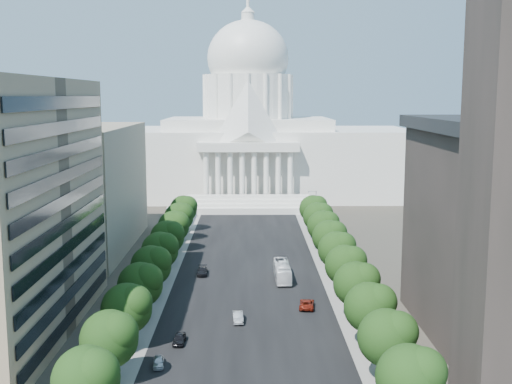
{
  "coord_description": "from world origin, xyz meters",
  "views": [
    {
      "loc": [
        0.08,
        -55.39,
        37.33
      ],
      "look_at": [
        1.76,
        85.64,
        16.09
      ],
      "focal_mm": 45.0,
      "sensor_mm": 36.0,
      "label": 1
    }
  ],
  "objects_px": {
    "car_dark_a": "(179,339)",
    "city_bus": "(282,271)",
    "car_red": "(307,304)",
    "car_dark_b": "(202,271)",
    "car_silver": "(238,317)",
    "car_parked": "(158,362)"
  },
  "relations": [
    {
      "from": "car_parked",
      "to": "city_bus",
      "type": "bearing_deg",
      "value": 59.3
    },
    {
      "from": "car_dark_b",
      "to": "city_bus",
      "type": "bearing_deg",
      "value": -14.36
    },
    {
      "from": "car_parked",
      "to": "city_bus",
      "type": "xyz_separation_m",
      "value": [
        19.5,
        42.47,
        1.09
      ]
    },
    {
      "from": "car_silver",
      "to": "car_red",
      "type": "xyz_separation_m",
      "value": [
        12.1,
        6.82,
        -0.02
      ]
    },
    {
      "from": "car_dark_a",
      "to": "car_silver",
      "type": "xyz_separation_m",
      "value": [
        8.74,
        9.42,
        0.04
      ]
    },
    {
      "from": "car_silver",
      "to": "car_dark_a",
      "type": "bearing_deg",
      "value": -136.8
    },
    {
      "from": "car_dark_a",
      "to": "car_silver",
      "type": "distance_m",
      "value": 12.85
    },
    {
      "from": "car_dark_a",
      "to": "city_bus",
      "type": "xyz_separation_m",
      "value": [
        17.45,
        34.17,
        1.0
      ]
    },
    {
      "from": "car_parked",
      "to": "city_bus",
      "type": "relative_size",
      "value": 0.31
    },
    {
      "from": "car_dark_a",
      "to": "car_silver",
      "type": "bearing_deg",
      "value": 49.12
    },
    {
      "from": "car_dark_a",
      "to": "city_bus",
      "type": "bearing_deg",
      "value": 64.94
    },
    {
      "from": "car_red",
      "to": "car_dark_b",
      "type": "bearing_deg",
      "value": -39.87
    },
    {
      "from": "car_dark_a",
      "to": "car_parked",
      "type": "height_order",
      "value": "car_dark_a"
    },
    {
      "from": "car_dark_a",
      "to": "car_red",
      "type": "relative_size",
      "value": 0.79
    },
    {
      "from": "car_dark_a",
      "to": "car_dark_b",
      "type": "distance_m",
      "value": 37.76
    },
    {
      "from": "car_dark_a",
      "to": "car_red",
      "type": "height_order",
      "value": "car_red"
    },
    {
      "from": "car_dark_a",
      "to": "car_dark_b",
      "type": "bearing_deg",
      "value": 90.75
    },
    {
      "from": "car_dark_b",
      "to": "city_bus",
      "type": "distance_m",
      "value": 17.04
    },
    {
      "from": "car_dark_a",
      "to": "car_red",
      "type": "bearing_deg",
      "value": 39.91
    },
    {
      "from": "car_dark_b",
      "to": "car_parked",
      "type": "bearing_deg",
      "value": -95.78
    },
    {
      "from": "car_dark_a",
      "to": "car_parked",
      "type": "relative_size",
      "value": 1.13
    },
    {
      "from": "car_dark_a",
      "to": "car_red",
      "type": "distance_m",
      "value": 26.42
    }
  ]
}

